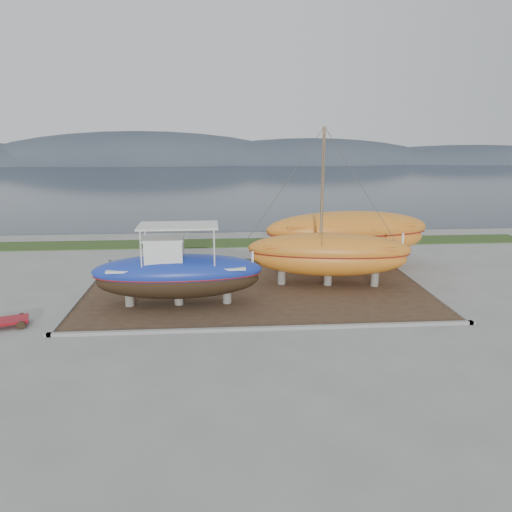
{
  "coord_description": "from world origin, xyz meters",
  "views": [
    {
      "loc": [
        -1.97,
        -22.06,
        8.21
      ],
      "look_at": [
        0.01,
        4.0,
        1.79
      ],
      "focal_mm": 35.0,
      "sensor_mm": 36.0,
      "label": 1
    }
  ],
  "objects_px": {
    "blue_caique": "(178,265)",
    "orange_bare_hull": "(347,240)",
    "white_dinghy": "(139,275)",
    "orange_sailboat": "(330,209)",
    "red_trailer": "(9,323)"
  },
  "relations": [
    {
      "from": "orange_sailboat",
      "to": "orange_bare_hull",
      "type": "bearing_deg",
      "value": 71.15
    },
    {
      "from": "blue_caique",
      "to": "red_trailer",
      "type": "relative_size",
      "value": 3.42
    },
    {
      "from": "blue_caique",
      "to": "orange_bare_hull",
      "type": "relative_size",
      "value": 0.79
    },
    {
      "from": "white_dinghy",
      "to": "orange_sailboat",
      "type": "distance_m",
      "value": 11.0
    },
    {
      "from": "white_dinghy",
      "to": "orange_bare_hull",
      "type": "distance_m",
      "value": 12.92
    },
    {
      "from": "white_dinghy",
      "to": "orange_bare_hull",
      "type": "relative_size",
      "value": 0.4
    },
    {
      "from": "orange_bare_hull",
      "to": "red_trailer",
      "type": "distance_m",
      "value": 19.47
    },
    {
      "from": "blue_caique",
      "to": "orange_sailboat",
      "type": "height_order",
      "value": "orange_sailboat"
    },
    {
      "from": "white_dinghy",
      "to": "orange_sailboat",
      "type": "xyz_separation_m",
      "value": [
        10.37,
        -0.59,
        3.64
      ]
    },
    {
      "from": "blue_caique",
      "to": "red_trailer",
      "type": "bearing_deg",
      "value": -163.65
    },
    {
      "from": "white_dinghy",
      "to": "red_trailer",
      "type": "xyz_separation_m",
      "value": [
        -4.84,
        -5.49,
        -0.51
      ]
    },
    {
      "from": "blue_caique",
      "to": "orange_bare_hull",
      "type": "distance_m",
      "value": 12.03
    },
    {
      "from": "white_dinghy",
      "to": "orange_sailboat",
      "type": "relative_size",
      "value": 0.47
    },
    {
      "from": "orange_bare_hull",
      "to": "white_dinghy",
      "type": "bearing_deg",
      "value": -168.91
    },
    {
      "from": "orange_sailboat",
      "to": "red_trailer",
      "type": "distance_m",
      "value": 16.51
    }
  ]
}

